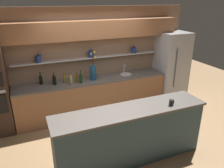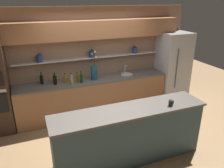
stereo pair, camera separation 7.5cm
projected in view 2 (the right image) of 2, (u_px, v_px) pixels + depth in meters
The scene contains 15 objects.
ground_plane at pixel (115, 138), 4.62m from camera, with size 12.00×12.00×0.00m, color olive.
back_wall_unit at pixel (92, 51), 5.38m from camera, with size 5.20×0.44×2.60m.
back_counter_unit at pixel (94, 96), 5.51m from camera, with size 3.72×0.62×0.92m.
island_counter at pixel (129, 135), 3.85m from camera, with size 2.72×0.61×1.02m.
refrigerator at pixel (172, 68), 6.06m from camera, with size 0.78×0.73×1.93m.
flower_vase at pixel (94, 72), 5.24m from camera, with size 0.17×0.15×0.69m.
sink_fixture at pixel (126, 74), 5.64m from camera, with size 0.30×0.30×0.25m.
bottle_oil_0 at pixel (77, 78), 5.11m from camera, with size 0.06×0.06×0.24m.
bottle_wine_1 at pixel (42, 79), 5.02m from camera, with size 0.08×0.08×0.29m.
bottle_oil_2 at pixel (65, 78), 5.13m from camera, with size 0.06×0.06×0.22m.
bottle_wine_3 at pixel (81, 78), 5.07m from camera, with size 0.07×0.07×0.30m.
bottle_wine_4 at pixel (55, 80), 4.98m from camera, with size 0.08×0.08×0.29m.
bottle_sauce_5 at pixel (54, 79), 5.11m from camera, with size 0.06×0.06×0.19m.
bottle_spirit_6 at pixel (72, 80), 4.98m from camera, with size 0.06×0.06×0.27m.
coffee_mug at pixel (171, 103), 3.78m from camera, with size 0.10×0.08×0.10m.
Camera 2 is at (-1.48, -3.59, 2.76)m, focal length 35.00 mm.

